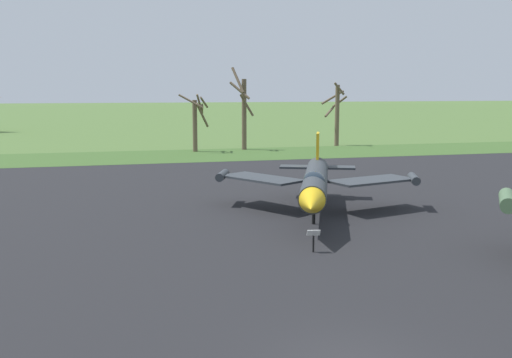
% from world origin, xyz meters
% --- Properties ---
extents(asphalt_apron, '(91.44, 51.94, 0.05)m').
position_xyz_m(asphalt_apron, '(0.00, 15.58, 0.03)').
color(asphalt_apron, black).
rests_on(asphalt_apron, ground).
extents(grass_verge_strip, '(151.44, 12.00, 0.06)m').
position_xyz_m(grass_verge_strip, '(0.00, 47.55, 0.03)').
color(grass_verge_strip, '#3B5D28').
rests_on(grass_verge_strip, ground).
extents(jet_fighter_rear_left, '(11.48, 13.55, 4.13)m').
position_xyz_m(jet_fighter_rear_left, '(5.13, 16.82, 1.90)').
color(jet_fighter_rear_left, '#33383D').
rests_on(jet_fighter_rear_left, ground).
extents(info_placard_rear_left, '(0.59, 0.31, 1.02)m').
position_xyz_m(info_placard_rear_left, '(2.55, 9.89, 0.65)').
color(info_placard_rear_left, black).
rests_on(info_placard_rear_left, ground).
extents(bare_tree_far_left, '(3.43, 2.64, 6.32)m').
position_xyz_m(bare_tree_far_left, '(3.87, 51.08, 3.47)').
color(bare_tree_far_left, brown).
rests_on(bare_tree_far_left, ground).
extents(bare_tree_left_of_center, '(2.76, 2.34, 9.25)m').
position_xyz_m(bare_tree_left_of_center, '(9.30, 51.91, 4.62)').
color(bare_tree_left_of_center, brown).
rests_on(bare_tree_left_of_center, ground).
extents(bare_tree_center, '(3.04, 2.38, 7.65)m').
position_xyz_m(bare_tree_center, '(21.45, 54.43, 4.13)').
color(bare_tree_center, brown).
rests_on(bare_tree_center, ground).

